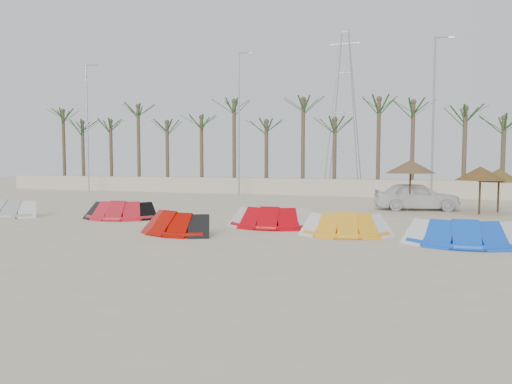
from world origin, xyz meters
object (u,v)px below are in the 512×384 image
(kite_orange, at_px, (347,223))
(kite_blue, at_px, (462,231))
(kite_red_left, at_px, (124,209))
(parasol_mid, at_px, (480,173))
(kite_grey, at_px, (11,207))
(kite_red_mid, at_px, (178,221))
(parasol_right, at_px, (499,175))
(kite_red_right, at_px, (273,216))
(parasol_left, at_px, (411,167))
(car, at_px, (416,196))

(kite_orange, height_order, kite_blue, same)
(kite_orange, relative_size, kite_blue, 0.95)
(kite_red_left, relative_size, kite_blue, 1.01)
(kite_orange, relative_size, parasol_mid, 1.39)
(kite_grey, relative_size, parasol_mid, 1.43)
(kite_red_left, height_order, kite_red_mid, same)
(kite_grey, height_order, parasol_right, parasol_right)
(kite_grey, xyz_separation_m, kite_red_right, (13.24, 0.41, 0.00))
(parasol_mid, height_order, parasol_right, parasol_mid)
(kite_red_mid, bearing_deg, parasol_left, 51.55)
(kite_orange, bearing_deg, kite_red_left, 171.43)
(parasol_mid, relative_size, car, 0.54)
(kite_red_left, relative_size, parasol_left, 1.31)
(kite_blue, relative_size, car, 0.79)
(parasol_mid, bearing_deg, car, 156.71)
(parasol_mid, distance_m, parasol_right, 1.75)
(parasol_left, distance_m, parasol_right, 4.49)
(kite_blue, bearing_deg, kite_orange, 168.36)
(kite_red_mid, bearing_deg, kite_red_right, 40.63)
(kite_grey, xyz_separation_m, parasol_right, (22.95, 9.17, 1.52))
(kite_blue, relative_size, parasol_left, 1.29)
(parasol_left, height_order, parasol_right, parasol_left)
(kite_grey, xyz_separation_m, kite_blue, (20.09, -1.50, 0.00))
(kite_red_left, xyz_separation_m, parasol_left, (12.73, 7.46, 1.96))
(kite_grey, xyz_separation_m, kite_red_left, (5.83, 0.86, -0.00))
(kite_red_right, xyz_separation_m, parasol_left, (5.32, 7.90, 1.96))
(kite_grey, relative_size, kite_red_right, 0.98)
(kite_red_left, bearing_deg, kite_red_right, -3.43)
(kite_red_mid, distance_m, parasol_mid, 15.38)
(kite_red_left, height_order, kite_orange, same)
(kite_red_mid, bearing_deg, kite_grey, 168.17)
(kite_red_right, xyz_separation_m, parasol_right, (9.71, 8.76, 1.52))
(kite_blue, xyz_separation_m, car, (-1.19, 10.58, 0.34))
(kite_blue, bearing_deg, parasol_left, 98.87)
(parasol_left, bearing_deg, kite_orange, -103.74)
(kite_grey, distance_m, parasol_right, 24.76)
(parasol_mid, bearing_deg, kite_blue, -100.83)
(parasol_mid, bearing_deg, kite_red_left, -156.61)
(kite_grey, bearing_deg, kite_orange, -2.55)
(kite_grey, distance_m, kite_red_left, 5.89)
(kite_red_right, height_order, parasol_left, parasol_left)
(kite_red_mid, xyz_separation_m, car, (8.65, 11.22, 0.35))
(kite_grey, bearing_deg, kite_blue, -4.27)
(kite_red_mid, height_order, kite_blue, same)
(parasol_mid, bearing_deg, kite_grey, -160.38)
(kite_red_left, xyz_separation_m, kite_blue, (14.26, -2.36, 0.00))
(kite_red_right, distance_m, parasol_left, 9.73)
(kite_red_right, height_order, parasol_right, parasol_right)
(parasol_left, height_order, car, parasol_left)
(kite_grey, bearing_deg, kite_red_left, 8.36)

